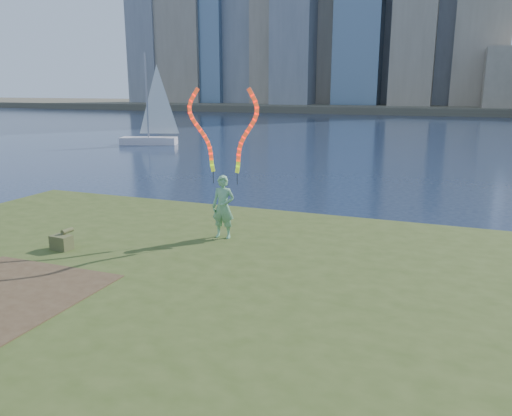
% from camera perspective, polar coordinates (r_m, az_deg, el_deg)
% --- Properties ---
extents(ground, '(320.00, 320.00, 0.00)m').
position_cam_1_polar(ground, '(11.63, -7.19, -8.95)').
color(ground, '#18243C').
rests_on(ground, ground).
extents(grassy_knoll, '(20.00, 18.00, 0.80)m').
position_cam_1_polar(grassy_knoll, '(9.71, -13.77, -11.79)').
color(grassy_knoll, '#3B4B1B').
rests_on(grassy_knoll, ground).
extents(dirt_patch, '(3.20, 3.00, 0.02)m').
position_cam_1_polar(dirt_patch, '(10.30, -27.10, -8.59)').
color(dirt_patch, '#47331E').
rests_on(dirt_patch, grassy_knoll).
extents(far_shore, '(320.00, 40.00, 1.20)m').
position_cam_1_polar(far_shore, '(104.62, 18.57, 10.85)').
color(far_shore, brown).
rests_on(far_shore, ground).
extents(woman_with_ribbons, '(2.02, 0.41, 3.95)m').
position_cam_1_polar(woman_with_ribbons, '(12.16, -3.73, 3.10)').
color(woman_with_ribbons, '#197E2D').
rests_on(woman_with_ribbons, grassy_knoll).
extents(canvas_bag, '(0.48, 0.55, 0.44)m').
position_cam_1_polar(canvas_bag, '(12.36, -21.30, -3.60)').
color(canvas_bag, '#464827').
rests_on(canvas_bag, grassy_knoll).
extents(sailboat, '(4.66, 2.71, 7.07)m').
position_cam_1_polar(sailboat, '(40.76, -11.88, 8.81)').
color(sailboat, silver).
rests_on(sailboat, ground).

